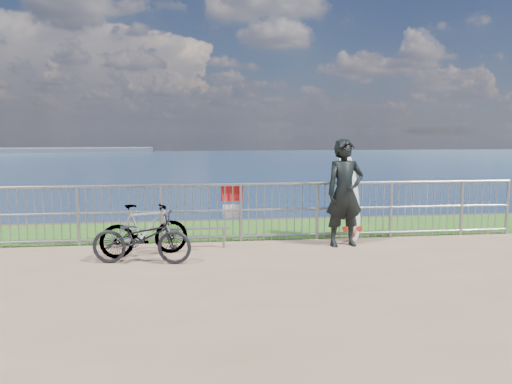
{
  "coord_description": "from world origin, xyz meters",
  "views": [
    {
      "loc": [
        -1.42,
        -7.77,
        2.1
      ],
      "look_at": [
        -0.26,
        1.2,
        1.0
      ],
      "focal_mm": 35.0,
      "sensor_mm": 36.0,
      "label": 1
    }
  ],
  "objects": [
    {
      "name": "bicycle_near",
      "position": [
        -2.23,
        0.19,
        0.42
      ],
      "size": [
        1.67,
        0.82,
        0.84
      ],
      "primitive_type": "imported",
      "rotation": [
        0.0,
        0.0,
        1.4
      ],
      "color": "black",
      "rests_on": "ground"
    },
    {
      "name": "bike_rack",
      "position": [
        -1.7,
        1.1,
        0.32
      ],
      "size": [
        1.88,
        0.05,
        0.39
      ],
      "color": "gray",
      "rests_on": "ground"
    },
    {
      "name": "bicycle_far",
      "position": [
        -2.22,
        0.69,
        0.45
      ],
      "size": [
        1.55,
        0.83,
        0.89
      ],
      "primitive_type": "imported",
      "rotation": [
        0.0,
        0.0,
        1.86
      ],
      "color": "black",
      "rests_on": "ground"
    },
    {
      "name": "surfer",
      "position": [
        1.36,
        0.99,
        0.98
      ],
      "size": [
        0.77,
        0.55,
        1.96
      ],
      "primitive_type": "imported",
      "rotation": [
        0.0,
        0.0,
        0.12
      ],
      "color": "black",
      "rests_on": "ground"
    },
    {
      "name": "seascape",
      "position": [
        -43.75,
        147.49,
        -4.03
      ],
      "size": [
        260.0,
        260.0,
        5.0
      ],
      "color": "brown",
      "rests_on": "ground"
    },
    {
      "name": "railing",
      "position": [
        0.01,
        1.6,
        0.58
      ],
      "size": [
        10.06,
        0.1,
        1.13
      ],
      "color": "gray",
      "rests_on": "ground"
    },
    {
      "name": "grass_strip",
      "position": [
        0.0,
        2.7,
        0.01
      ],
      "size": [
        120.0,
        120.0,
        0.0
      ],
      "primitive_type": "plane",
      "color": "#2B651B",
      "rests_on": "ground"
    },
    {
      "name": "surfboard",
      "position": [
        1.6,
        1.44,
        0.85
      ],
      "size": [
        0.62,
        0.6,
        1.84
      ],
      "color": "white",
      "rests_on": "ground"
    }
  ]
}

